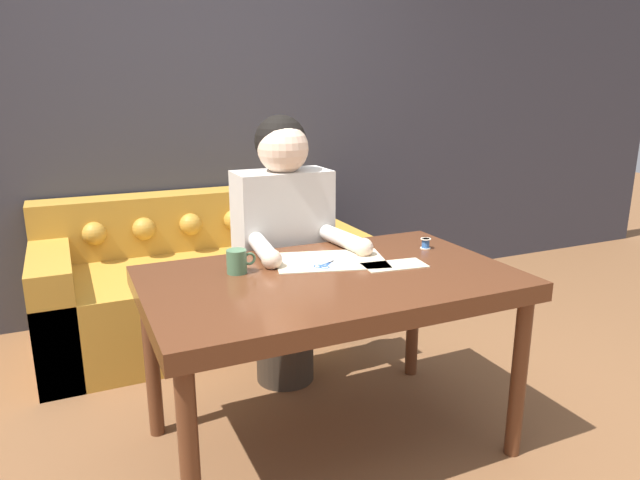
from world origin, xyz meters
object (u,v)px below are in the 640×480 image
mug (237,261)px  thread_spool (426,244)px  dining_table (330,292)px  person (284,248)px  scissors (327,264)px  couch (200,284)px

mug → thread_spool: (0.84, -0.01, -0.02)m
mug → thread_spool: size_ratio=2.51×
dining_table → person: bearing=87.0°
dining_table → scissors: scissors is taller
mug → thread_spool: 0.84m
person → scissors: person is taller
person → mug: person is taller
couch → thread_spool: size_ratio=38.60×
dining_table → scissors: bearing=71.0°
mug → dining_table: bearing=-27.1°
dining_table → person: size_ratio=1.07×
couch → mug: (-0.10, -1.15, 0.48)m
dining_table → person: 0.56m
person → mug: bearing=-130.2°
couch → dining_table: bearing=-80.9°
thread_spool → mug: bearing=179.0°
dining_table → scissors: size_ratio=7.14×
person → scissors: bearing=-89.0°
thread_spool → couch: bearing=122.3°
dining_table → thread_spool: size_ratio=30.46×
couch → person: person is taller
person → thread_spool: person is taller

